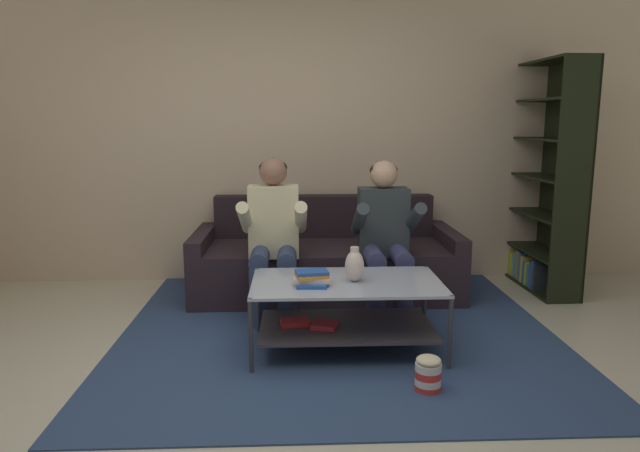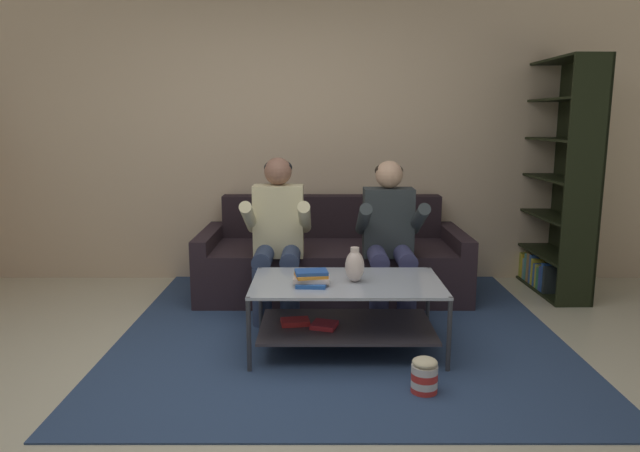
{
  "view_description": "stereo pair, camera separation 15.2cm",
  "coord_description": "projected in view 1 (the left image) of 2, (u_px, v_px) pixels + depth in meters",
  "views": [
    {
      "loc": [
        0.17,
        -2.81,
        1.47
      ],
      "look_at": [
        0.33,
        1.01,
        0.76
      ],
      "focal_mm": 32.0,
      "sensor_mm": 36.0,
      "label": 1
    },
    {
      "loc": [
        0.32,
        -2.82,
        1.47
      ],
      "look_at": [
        0.33,
        1.01,
        0.76
      ],
      "focal_mm": 32.0,
      "sensor_mm": 36.0,
      "label": 2
    }
  ],
  "objects": [
    {
      "name": "bookshelf",
      "position": [
        549.0,
        198.0,
        4.95
      ],
      "size": [
        0.32,
        0.91,
        1.97
      ],
      "color": "black",
      "rests_on": "ground"
    },
    {
      "name": "back_partition",
      "position": [
        276.0,
        122.0,
        5.18
      ],
      "size": [
        8.4,
        0.12,
        2.9
      ],
      "primitive_type": "cube",
      "color": "beige",
      "rests_on": "ground"
    },
    {
      "name": "coffee_table",
      "position": [
        345.0,
        304.0,
        3.65
      ],
      "size": [
        1.2,
        0.69,
        0.46
      ],
      "color": "#AEBAC9",
      "rests_on": "ground"
    },
    {
      "name": "popcorn_tub",
      "position": [
        428.0,
        374.0,
        3.12
      ],
      "size": [
        0.14,
        0.14,
        0.21
      ],
      "color": "red",
      "rests_on": "ground"
    },
    {
      "name": "person_seated_left",
      "position": [
        274.0,
        231.0,
        4.27
      ],
      "size": [
        0.5,
        0.58,
        1.19
      ],
      "color": "navy",
      "rests_on": "ground"
    },
    {
      "name": "couch",
      "position": [
        326.0,
        262.0,
        4.89
      ],
      "size": [
        2.21,
        0.93,
        0.8
      ],
      "color": "#2A1F26",
      "rests_on": "ground"
    },
    {
      "name": "area_rug",
      "position": [
        335.0,
        322.0,
        4.2
      ],
      "size": [
        3.0,
        3.21,
        0.01
      ],
      "color": "navy",
      "rests_on": "ground"
    },
    {
      "name": "ground",
      "position": [
        266.0,
        401.0,
        3.03
      ],
      "size": [
        16.8,
        16.8,
        0.0
      ],
      "primitive_type": "plane",
      "color": "beige"
    },
    {
      "name": "book_stack",
      "position": [
        312.0,
        278.0,
        3.52
      ],
      "size": [
        0.22,
        0.2,
        0.09
      ],
      "color": "blue",
      "rests_on": "coffee_table"
    },
    {
      "name": "vase",
      "position": [
        355.0,
        265.0,
        3.6
      ],
      "size": [
        0.12,
        0.12,
        0.22
      ],
      "color": "beige",
      "rests_on": "coffee_table"
    },
    {
      "name": "person_seated_right",
      "position": [
        385.0,
        232.0,
        4.3
      ],
      "size": [
        0.5,
        0.58,
        1.17
      ],
      "color": "#383B66",
      "rests_on": "ground"
    }
  ]
}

